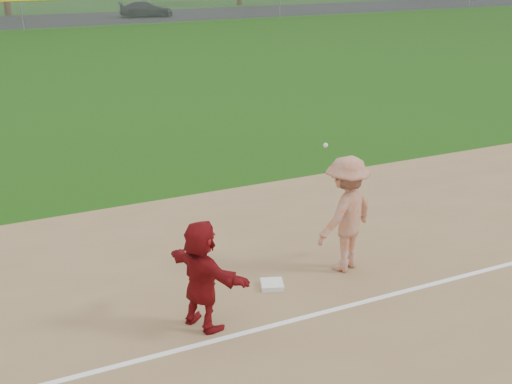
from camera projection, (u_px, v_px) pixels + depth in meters
name	position (u px, v px, depth m)	size (l,w,h in m)	color
ground	(293.00, 292.00, 10.84)	(160.00, 160.00, 0.00)	#19450D
foul_line	(317.00, 314.00, 10.16)	(60.00, 0.10, 0.01)	white
parking_asphalt	(15.00, 22.00, 49.79)	(120.00, 10.00, 0.01)	black
first_base	(272.00, 285.00, 10.97)	(0.38, 0.38, 0.08)	white
base_runner	(202.00, 275.00, 9.55)	(1.62, 0.52, 1.74)	maroon
car_right	(146.00, 9.00, 52.92)	(1.77, 4.37, 1.27)	black
first_base_play	(346.00, 214.00, 11.27)	(1.56, 1.24, 2.50)	#969698
outfield_fence	(20.00, 1.00, 44.01)	(110.00, 0.12, 110.00)	#999EA0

